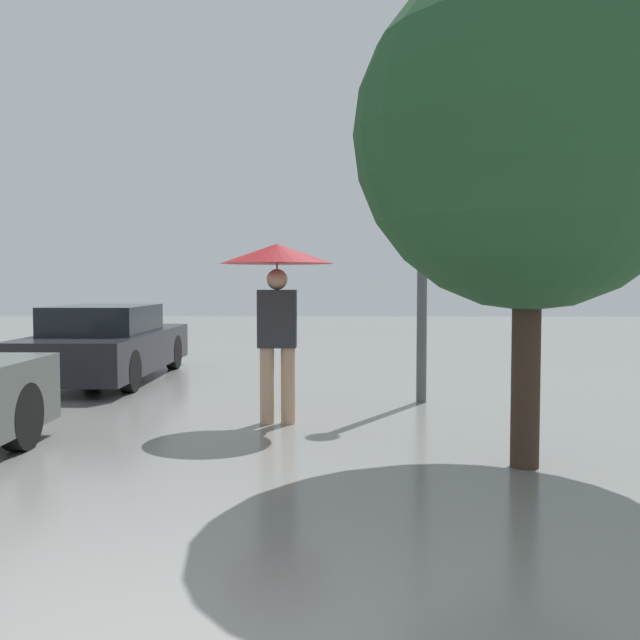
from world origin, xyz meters
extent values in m
cylinder|color=tan|center=(-0.24, 5.40, 0.43)|extent=(0.16, 0.16, 0.86)
cylinder|color=tan|center=(0.00, 5.40, 0.43)|extent=(0.16, 0.16, 0.86)
cube|color=#2D2D33|center=(-0.12, 5.40, 1.18)|extent=(0.43, 0.25, 0.64)
sphere|color=tan|center=(-0.12, 5.40, 1.61)|extent=(0.23, 0.23, 0.23)
cylinder|color=#515456|center=(-0.12, 5.40, 1.45)|extent=(0.02, 0.02, 0.68)
cone|color=maroon|center=(-0.12, 5.40, 1.90)|extent=(1.26, 1.26, 0.22)
cylinder|color=black|center=(-2.43, 4.08, 0.32)|extent=(0.18, 0.64, 0.64)
cube|color=black|center=(-3.17, 8.98, 0.47)|extent=(1.66, 4.45, 0.61)
cube|color=black|center=(-3.17, 8.76, 0.99)|extent=(1.41, 2.00, 0.43)
cylinder|color=black|center=(-3.92, 10.36, 0.31)|extent=(0.18, 0.61, 0.61)
cylinder|color=black|center=(-2.42, 10.36, 0.31)|extent=(0.18, 0.61, 0.61)
cylinder|color=black|center=(-3.92, 7.60, 0.31)|extent=(0.18, 0.61, 0.61)
cylinder|color=black|center=(-2.42, 7.60, 0.31)|extent=(0.18, 0.61, 0.61)
cylinder|color=#38281E|center=(2.15, 3.57, 1.00)|extent=(0.24, 0.24, 2.01)
sphere|color=#234C28|center=(2.15, 3.57, 2.82)|extent=(2.96, 2.96, 2.96)
cylinder|color=#515456|center=(1.66, 6.84, 1.82)|extent=(0.13, 0.13, 3.63)
sphere|color=beige|center=(1.66, 6.84, 3.73)|extent=(0.34, 0.34, 0.34)
camera|label=1|loc=(0.53, -2.50, 1.59)|focal=40.00mm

